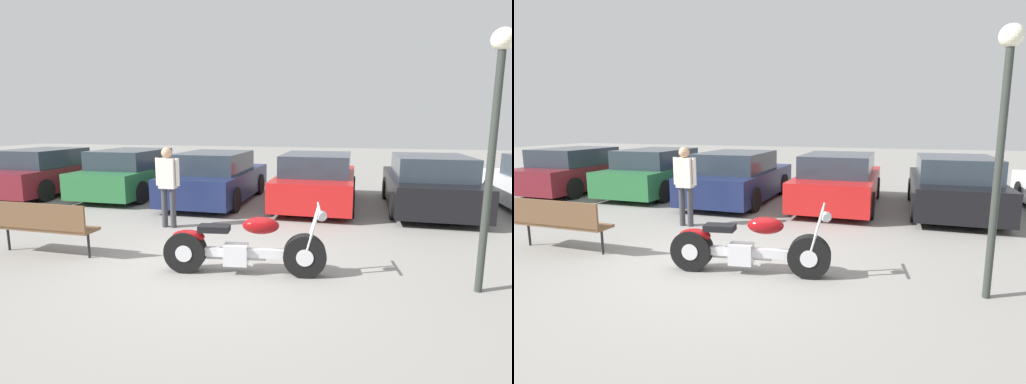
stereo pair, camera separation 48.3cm
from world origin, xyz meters
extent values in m
plane|color=gray|center=(0.00, 0.00, 0.00)|extent=(60.00, 60.00, 0.00)
cylinder|color=black|center=(1.30, -0.06, 0.30)|extent=(0.63, 0.28, 0.60)
cylinder|color=silver|center=(1.30, -0.06, 0.30)|extent=(0.27, 0.25, 0.24)
cylinder|color=black|center=(-0.40, -0.29, 0.30)|extent=(0.63, 0.28, 0.60)
cylinder|color=silver|center=(-0.40, -0.29, 0.30)|extent=(0.27, 0.25, 0.24)
cube|color=silver|center=(0.45, -0.18, 0.32)|extent=(1.32, 0.29, 0.12)
cube|color=silver|center=(0.33, -0.19, 0.29)|extent=(0.37, 0.28, 0.30)
ellipsoid|color=maroon|center=(0.69, -0.14, 0.72)|extent=(0.55, 0.35, 0.24)
cube|color=black|center=(0.02, -0.23, 0.66)|extent=(0.47, 0.30, 0.09)
ellipsoid|color=maroon|center=(-0.35, -0.29, 0.53)|extent=(0.50, 0.26, 0.20)
cylinder|color=silver|center=(1.40, -0.14, 0.65)|extent=(0.22, 0.06, 0.71)
cylinder|color=silver|center=(1.38, 0.04, 0.65)|extent=(0.22, 0.06, 0.71)
cylinder|color=silver|center=(1.48, -0.04, 1.00)|extent=(0.12, 0.62, 0.03)
sphere|color=silver|center=(1.52, -0.03, 0.88)|extent=(0.15, 0.15, 0.15)
cylinder|color=silver|center=(0.08, -0.09, 0.20)|extent=(1.31, 0.26, 0.08)
cube|color=maroon|center=(-7.21, 4.95, 0.50)|extent=(1.87, 4.19, 0.69)
cube|color=#28333D|center=(-7.21, 4.70, 1.11)|extent=(1.65, 2.18, 0.52)
cylinder|color=black|center=(-8.08, 6.24, 0.31)|extent=(0.20, 0.62, 0.62)
cylinder|color=black|center=(-6.33, 6.24, 0.31)|extent=(0.20, 0.62, 0.62)
cylinder|color=black|center=(-6.33, 3.65, 0.31)|extent=(0.20, 0.62, 0.62)
cube|color=#286B38|center=(-4.47, 5.28, 0.50)|extent=(1.87, 4.19, 0.69)
cube|color=#28333D|center=(-4.47, 5.03, 1.11)|extent=(1.65, 2.18, 0.52)
cylinder|color=black|center=(-5.35, 6.58, 0.31)|extent=(0.20, 0.62, 0.62)
cylinder|color=black|center=(-3.60, 6.58, 0.31)|extent=(0.20, 0.62, 0.62)
cylinder|color=black|center=(-5.35, 3.98, 0.31)|extent=(0.20, 0.62, 0.62)
cylinder|color=black|center=(-3.60, 3.98, 0.31)|extent=(0.20, 0.62, 0.62)
cube|color=#19234C|center=(-1.74, 4.91, 0.50)|extent=(1.87, 4.19, 0.69)
cube|color=#28333D|center=(-1.74, 4.66, 1.11)|extent=(1.65, 2.18, 0.52)
cylinder|color=black|center=(-2.62, 6.21, 0.31)|extent=(0.20, 0.62, 0.62)
cylinder|color=black|center=(-0.86, 6.21, 0.31)|extent=(0.20, 0.62, 0.62)
cylinder|color=black|center=(-2.62, 3.61, 0.31)|extent=(0.20, 0.62, 0.62)
cylinder|color=black|center=(-0.86, 3.61, 0.31)|extent=(0.20, 0.62, 0.62)
cube|color=red|center=(0.99, 5.05, 0.50)|extent=(1.87, 4.19, 0.69)
cube|color=#28333D|center=(0.99, 4.80, 1.11)|extent=(1.65, 2.18, 0.52)
cylinder|color=black|center=(0.11, 6.34, 0.31)|extent=(0.20, 0.62, 0.62)
cylinder|color=black|center=(1.87, 6.34, 0.31)|extent=(0.20, 0.62, 0.62)
cylinder|color=black|center=(0.11, 3.75, 0.31)|extent=(0.20, 0.62, 0.62)
cylinder|color=black|center=(1.87, 3.75, 0.31)|extent=(0.20, 0.62, 0.62)
cube|color=black|center=(3.72, 5.10, 0.50)|extent=(1.87, 4.19, 0.69)
cube|color=#28333D|center=(3.72, 4.85, 1.11)|extent=(1.65, 2.18, 0.52)
cylinder|color=black|center=(2.85, 6.40, 0.31)|extent=(0.20, 0.62, 0.62)
cylinder|color=black|center=(4.60, 6.40, 0.31)|extent=(0.20, 0.62, 0.62)
cylinder|color=black|center=(2.85, 3.80, 0.31)|extent=(0.20, 0.62, 0.62)
cylinder|color=black|center=(4.60, 3.80, 0.31)|extent=(0.20, 0.62, 0.62)
cylinder|color=black|center=(5.58, 6.63, 0.31)|extent=(0.20, 0.62, 0.62)
cube|color=brown|center=(-2.94, -0.11, 0.45)|extent=(1.78, 0.42, 0.05)
cube|color=brown|center=(-2.95, -0.29, 0.67)|extent=(1.78, 0.06, 0.44)
cylinder|color=black|center=(-3.73, -0.10, 0.23)|extent=(0.04, 0.04, 0.45)
cylinder|color=black|center=(-2.16, -0.12, 0.23)|extent=(0.04, 0.04, 0.45)
cylinder|color=#2D332D|center=(3.54, -0.04, 1.51)|extent=(0.09, 0.09, 3.01)
sphere|color=white|center=(3.54, -0.04, 3.10)|extent=(0.26, 0.26, 0.26)
cylinder|color=#38383D|center=(-1.86, 1.96, 0.41)|extent=(0.12, 0.12, 0.82)
cylinder|color=#38383D|center=(-1.67, 1.96, 0.41)|extent=(0.12, 0.12, 0.82)
cube|color=silver|center=(-1.76, 1.96, 1.13)|extent=(0.34, 0.20, 0.62)
cylinder|color=silver|center=(-1.98, 1.96, 1.16)|extent=(0.08, 0.08, 0.57)
cylinder|color=silver|center=(-1.54, 1.96, 1.16)|extent=(0.08, 0.08, 0.57)
sphere|color=tan|center=(-1.76, 1.96, 1.55)|extent=(0.22, 0.22, 0.22)
camera|label=1|loc=(1.93, -5.44, 2.14)|focal=28.00mm
camera|label=2|loc=(2.39, -5.31, 2.14)|focal=28.00mm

